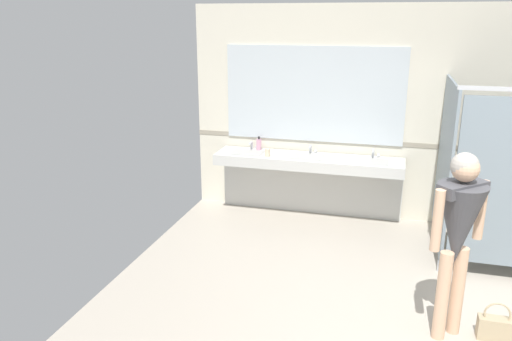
% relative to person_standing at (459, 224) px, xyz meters
% --- Properties ---
extents(wall_back, '(7.14, 0.12, 2.83)m').
position_rel_person_standing_xyz_m(wall_back, '(0.27, 2.70, 0.38)').
color(wall_back, beige).
rests_on(wall_back, ground_plane).
extents(wall_back_tile_band, '(7.14, 0.01, 0.06)m').
position_rel_person_standing_xyz_m(wall_back_tile_band, '(0.27, 2.63, 0.02)').
color(wall_back_tile_band, '#9E937F').
rests_on(wall_back_tile_band, wall_back).
extents(vanity_counter, '(2.50, 0.55, 0.99)m').
position_rel_person_standing_xyz_m(vanity_counter, '(-1.64, 2.43, -0.40)').
color(vanity_counter, silver).
rests_on(vanity_counter, ground_plane).
extents(mirror_panel, '(2.40, 0.02, 1.27)m').
position_rel_person_standing_xyz_m(mirror_panel, '(-1.64, 2.62, 0.63)').
color(mirror_panel, silver).
rests_on(mirror_panel, wall_back).
extents(person_standing, '(0.57, 0.57, 1.64)m').
position_rel_person_standing_xyz_m(person_standing, '(0.00, 0.00, 0.00)').
color(person_standing, '#DBAD89').
rests_on(person_standing, ground_plane).
extents(handbag, '(0.29, 0.12, 0.35)m').
position_rel_person_standing_xyz_m(handbag, '(0.40, 0.04, -0.92)').
color(handbag, tan).
rests_on(handbag, ground_plane).
extents(soap_dispenser, '(0.07, 0.07, 0.19)m').
position_rel_person_standing_xyz_m(soap_dispenser, '(-2.37, 2.51, -0.08)').
color(soap_dispenser, '#D899B2').
rests_on(soap_dispenser, vanity_counter).
extents(paper_cup, '(0.07, 0.07, 0.10)m').
position_rel_person_standing_xyz_m(paper_cup, '(-2.17, 2.21, -0.11)').
color(paper_cup, beige).
rests_on(paper_cup, vanity_counter).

